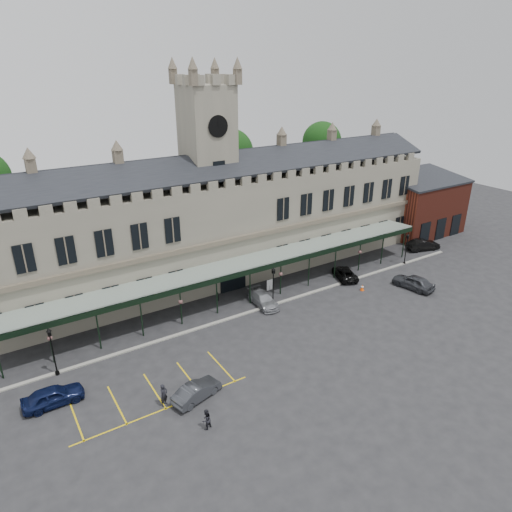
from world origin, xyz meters
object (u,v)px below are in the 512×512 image
car_right_a (413,282)px  person_a (164,395)px  lamp_post_right (406,246)px  car_left_a (53,396)px  sign_board (270,285)px  person_b (206,420)px  car_taxi (263,299)px  car_right_b (423,245)px  lamp_post_mid (273,283)px  car_left_b (197,391)px  station_building (211,225)px  traffic_cone (362,288)px  clock_tower (209,169)px  car_van (345,273)px  lamp_post_left (52,348)px

car_right_a → person_a: size_ratio=2.55×
lamp_post_right → car_left_a: bearing=-175.0°
car_left_a → car_right_a: 38.83m
sign_board → person_b: (-15.84, -15.56, 0.17)m
lamp_post_right → car_taxi: size_ratio=0.89×
car_taxi → car_right_a: size_ratio=0.98×
person_a → car_right_b: bearing=-11.9°
lamp_post_mid → person_b: lamp_post_mid is taller
car_left_b → person_b: person_b is taller
station_building → car_left_a: (-21.00, -14.29, -5.70)m
traffic_cone → car_taxi: 11.92m
station_building → lamp_post_right: 25.07m
car_left_a → car_taxi: car_left_a is taller
car_right_b → station_building: bearing=88.5°
lamp_post_mid → sign_board: size_ratio=3.50×
clock_tower → sign_board: clock_tower is taller
lamp_post_mid → car_left_a: bearing=-170.6°
car_taxi → clock_tower: bearing=99.9°
clock_tower → car_taxi: clock_tower is taller
lamp_post_mid → person_b: (-14.04, -12.24, -1.90)m
traffic_cone → car_van: 3.60m
lamp_post_right → person_a: bearing=-166.9°
lamp_post_right → car_right_b: lamp_post_right is taller
sign_board → person_a: bearing=-146.7°
lamp_post_mid → car_left_b: (-13.24, -9.00, -2.02)m
clock_tower → sign_board: 14.89m
station_building → car_right_b: (28.44, -8.45, -5.70)m
person_a → person_b: person_a is taller
car_right_a → car_taxi: bearing=-30.8°
lamp_post_left → person_b: lamp_post_left is taller
lamp_post_mid → car_left_b: bearing=-145.8°
car_van → car_left_b: bearing=44.2°
car_van → car_right_a: (4.80, -6.28, 0.18)m
car_left_a → lamp_post_left: bearing=-13.4°
lamp_post_mid → sign_board: (1.80, 3.32, -2.07)m
car_left_b → car_van: (24.50, 10.10, -0.05)m
car_taxi → car_right_b: (27.44, 1.33, 0.09)m
lamp_post_left → clock_tower: bearing=28.0°
car_left_b → car_taxi: 15.86m
car_van → person_a: bearing=41.1°
lamp_post_right → person_a: lamp_post_right is taller
car_left_b → car_right_b: bearing=-90.6°
station_building → car_left_b: (-11.50, -19.54, -5.78)m
car_van → person_a: person_a is taller
station_building → sign_board: (3.54, -7.22, -5.83)m
traffic_cone → sign_board: 10.63m
sign_board → person_a: (-17.45, -11.67, 0.31)m
car_left_b → person_b: bearing=150.0°
station_building → sign_board: 9.94m
lamp_post_left → car_van: lamp_post_left is taller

